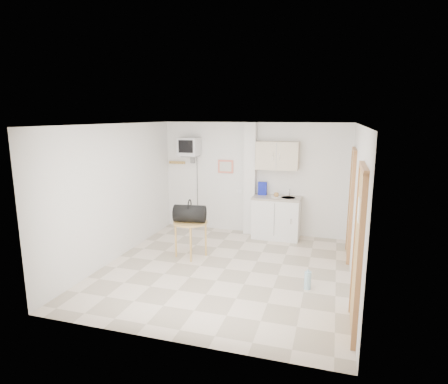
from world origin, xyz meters
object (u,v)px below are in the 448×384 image
(water_bottle, at_px, (308,280))
(crt_television, at_px, (189,147))
(duffel_bag, at_px, (190,213))
(round_table, at_px, (191,226))

(water_bottle, bearing_deg, crt_television, 140.37)
(crt_television, xyz_separation_m, duffel_bag, (0.65, -1.65, -1.08))
(duffel_bag, height_order, water_bottle, duffel_bag)
(round_table, relative_size, water_bottle, 2.18)
(duffel_bag, bearing_deg, crt_television, 104.07)
(crt_television, bearing_deg, round_table, -68.15)
(crt_television, xyz_separation_m, water_bottle, (2.90, -2.40, -1.79))
(round_table, bearing_deg, crt_television, 111.85)
(duffel_bag, xyz_separation_m, water_bottle, (2.24, -0.75, -0.71))
(duffel_bag, relative_size, water_bottle, 1.96)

